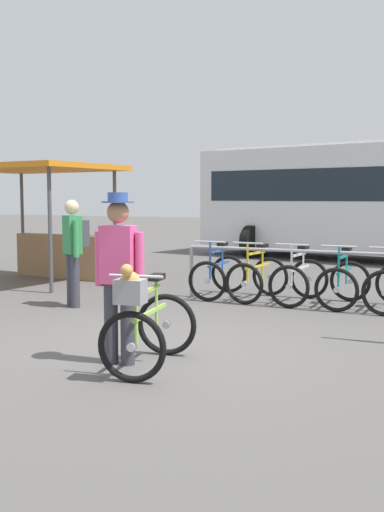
% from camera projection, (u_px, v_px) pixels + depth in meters
% --- Properties ---
extents(ground_plane, '(80.00, 80.00, 0.00)m').
position_uv_depth(ground_plane, '(154.00, 351.00, 6.71)').
color(ground_plane, '#514F4C').
extents(bike_rack_rail, '(3.91, 0.11, 0.88)m').
position_uv_depth(bike_rack_rail, '(303.00, 262.00, 9.49)').
color(bike_rack_rail, '#99999E').
rests_on(bike_rack_rail, ground).
extents(racked_bike_blue, '(0.73, 1.15, 0.97)m').
position_uv_depth(racked_bike_blue, '(219.00, 275.00, 10.34)').
color(racked_bike_blue, black).
rests_on(racked_bike_blue, ground).
extents(racked_bike_yellow, '(0.73, 1.15, 0.98)m').
position_uv_depth(racked_bike_yellow, '(258.00, 278.00, 10.03)').
color(racked_bike_yellow, black).
rests_on(racked_bike_yellow, ground).
extents(racked_bike_white, '(0.68, 1.09, 0.97)m').
position_uv_depth(racked_bike_white, '(299.00, 280.00, 9.72)').
color(racked_bike_white, black).
rests_on(racked_bike_white, ground).
extents(racked_bike_teal, '(0.69, 1.13, 0.97)m').
position_uv_depth(racked_bike_teal, '(344.00, 283.00, 9.41)').
color(racked_bike_teal, black).
rests_on(racked_bike_teal, ground).
extents(featured_bicycle, '(0.86, 1.25, 1.09)m').
position_uv_depth(featured_bicycle, '(146.00, 322.00, 5.89)').
color(featured_bicycle, black).
rests_on(featured_bicycle, ground).
extents(person_with_featured_bike, '(0.52, 0.32, 1.72)m').
position_uv_depth(person_with_featured_bike, '(119.00, 271.00, 6.11)').
color(person_with_featured_bike, '#383842').
rests_on(person_with_featured_bike, ground).
extents(pedestrian_with_backpack, '(0.47, 0.44, 1.64)m').
position_uv_depth(pedestrian_with_backpack, '(74.00, 246.00, 9.36)').
color(pedestrian_with_backpack, '#383842').
rests_on(pedestrian_with_backpack, ground).
extents(bus_distant, '(10.27, 4.45, 3.08)m').
position_uv_depth(bus_distant, '(384.00, 195.00, 16.00)').
color(bus_distant, silver).
rests_on(bus_distant, ground).
extents(market_stall, '(3.27, 2.53, 2.30)m').
position_uv_depth(market_stall, '(47.00, 211.00, 12.39)').
color(market_stall, '#4C4C51').
rests_on(market_stall, ground).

